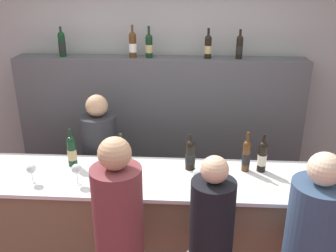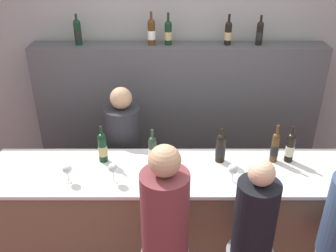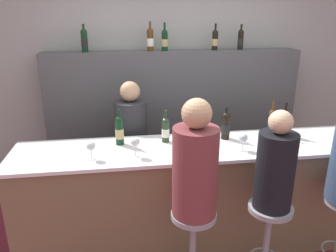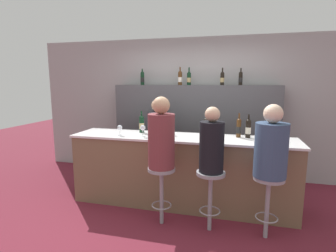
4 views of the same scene
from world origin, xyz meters
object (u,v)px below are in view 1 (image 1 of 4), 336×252
wine_bottle_counter_0 (72,151)px  wine_bottle_counter_3 (246,155)px  guest_seated_middle (212,218)px  wine_bottle_counter_2 (190,155)px  wine_bottle_backbar_3 (208,46)px  wine_bottle_counter_4 (262,156)px  wine_glass_0 (31,170)px  wine_glass_1 (76,170)px  wine_glass_2 (198,174)px  wine_bottle_backbar_0 (62,44)px  guest_seated_left (118,208)px  wine_bottle_backbar_2 (149,45)px  wine_bottle_counter_1 (121,154)px  wine_bottle_backbar_1 (133,44)px  wine_bottle_backbar_4 (239,47)px  guest_seated_right (316,220)px  bartender (102,174)px

wine_bottle_counter_0 → wine_bottle_counter_3: wine_bottle_counter_3 is taller
wine_bottle_counter_0 → guest_seated_middle: (1.13, -0.74, -0.08)m
wine_bottle_counter_2 → wine_bottle_backbar_3: size_ratio=1.03×
wine_bottle_counter_4 → wine_glass_0: wine_bottle_counter_4 is taller
wine_glass_1 → guest_seated_middle: guest_seated_middle is taller
wine_bottle_counter_3 → wine_glass_2: size_ratio=2.17×
wine_bottle_backbar_0 → wine_glass_2: wine_bottle_backbar_0 is taller
wine_glass_1 → guest_seated_left: 0.60m
wine_bottle_counter_3 → wine_bottle_counter_4: wine_bottle_counter_3 is taller
wine_bottle_counter_2 → wine_bottle_backbar_2: bearing=113.3°
wine_bottle_counter_1 → wine_bottle_backbar_1: (-0.03, 1.01, 0.72)m
guest_seated_left → wine_glass_2: bearing=41.0°
wine_glass_1 → wine_glass_2: size_ratio=1.06×
wine_bottle_counter_4 → wine_bottle_counter_3: bearing=180.0°
wine_bottle_backbar_4 → wine_bottle_backbar_0: bearing=180.0°
wine_glass_1 → wine_bottle_backbar_1: bearing=78.8°
wine_bottle_counter_3 → wine_bottle_backbar_0: bearing=150.3°
wine_bottle_counter_2 → wine_glass_2: wine_bottle_counter_2 is taller
wine_bottle_counter_3 → wine_bottle_backbar_0: wine_bottle_backbar_0 is taller
wine_bottle_counter_3 → guest_seated_right: size_ratio=0.42×
wine_bottle_counter_3 → wine_glass_0: bearing=-170.1°
wine_bottle_backbar_0 → wine_bottle_backbar_2: size_ratio=0.96×
wine_glass_2 → wine_bottle_counter_4: bearing=29.3°
bartender → wine_bottle_counter_2: bearing=-27.6°
wine_bottle_backbar_1 → wine_bottle_backbar_2: 0.16m
guest_seated_middle → guest_seated_right: bearing=-0.0°
guest_seated_right → wine_bottle_backbar_3: bearing=110.0°
wine_bottle_counter_2 → guest_seated_left: 0.87m
wine_bottle_backbar_0 → wine_glass_0: size_ratio=1.99×
wine_bottle_backbar_2 → wine_glass_0: wine_bottle_backbar_2 is taller
wine_bottle_backbar_3 → wine_bottle_counter_4: bearing=-67.2°
wine_bottle_backbar_1 → wine_bottle_backbar_2: (0.16, 0.00, -0.01)m
wine_bottle_backbar_1 → guest_seated_left: (0.14, -1.76, -0.74)m
wine_bottle_backbar_2 → wine_glass_2: 1.57m
wine_bottle_counter_3 → wine_bottle_backbar_1: size_ratio=1.06×
wine_glass_1 → guest_seated_left: size_ratio=0.19×
wine_bottle_backbar_2 → wine_bottle_backbar_3: 0.59m
wine_bottle_counter_3 → guest_seated_middle: guest_seated_middle is taller
wine_bottle_backbar_4 → guest_seated_middle: bearing=-100.3°
wine_glass_1 → guest_seated_right: guest_seated_right is taller
wine_bottle_backbar_0 → wine_bottle_backbar_4: bearing=-0.0°
wine_bottle_backbar_3 → wine_bottle_backbar_4: wine_bottle_backbar_3 is taller
wine_bottle_counter_1 → wine_glass_1: bearing=-135.1°
wine_bottle_counter_0 → wine_bottle_backbar_0: bearing=108.7°
wine_bottle_counter_1 → wine_bottle_backbar_1: wine_bottle_backbar_1 is taller
wine_bottle_counter_1 → wine_bottle_backbar_0: size_ratio=1.00×
wine_bottle_counter_2 → wine_bottle_counter_0: bearing=180.0°
wine_bottle_counter_2 → wine_bottle_backbar_3: bearing=81.4°
wine_bottle_counter_2 → wine_glass_1: bearing=-161.3°
wine_bottle_backbar_0 → guest_seated_left: 2.09m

